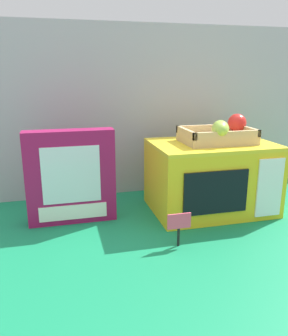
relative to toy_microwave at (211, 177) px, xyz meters
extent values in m
plane|color=#147A4C|center=(-0.17, 0.02, -0.12)|extent=(1.70, 1.70, 0.00)
cube|color=#A0A3A8|center=(-0.17, 0.27, 0.21)|extent=(1.61, 0.03, 0.67)
cube|color=yellow|center=(0.00, 0.00, -0.01)|extent=(0.42, 0.29, 0.24)
cube|color=yellow|center=(0.00, 0.00, 0.12)|extent=(0.42, 0.29, 0.01)
cube|color=black|center=(-0.05, -0.15, -0.01)|extent=(0.22, 0.01, 0.14)
cube|color=white|center=(0.14, -0.15, -0.01)|extent=(0.09, 0.01, 0.20)
cube|color=tan|center=(0.01, 0.00, 0.14)|extent=(0.24, 0.17, 0.03)
cube|color=tan|center=(0.01, -0.08, 0.16)|extent=(0.24, 0.01, 0.02)
cube|color=tan|center=(0.01, 0.08, 0.16)|extent=(0.24, 0.01, 0.02)
cube|color=tan|center=(-0.10, 0.00, 0.16)|extent=(0.01, 0.17, 0.02)
cube|color=tan|center=(0.13, 0.00, 0.16)|extent=(0.01, 0.17, 0.02)
sphere|color=red|center=(0.11, 0.04, 0.18)|extent=(0.07, 0.07, 0.07)
ellipsoid|color=#9EC647|center=(0.00, -0.05, 0.18)|extent=(0.09, 0.11, 0.06)
cube|color=#99144C|center=(-0.49, 0.02, 0.03)|extent=(0.29, 0.06, 0.31)
cube|color=silver|center=(-0.49, -0.01, 0.05)|extent=(0.18, 0.00, 0.19)
cube|color=white|center=(-0.49, -0.01, -0.08)|extent=(0.22, 0.00, 0.05)
cylinder|color=black|center=(-0.21, -0.24, -0.10)|extent=(0.01, 0.01, 0.06)
cube|color=#F44C6B|center=(-0.21, -0.24, -0.05)|extent=(0.07, 0.00, 0.05)
camera|label=1|loc=(-0.52, -1.08, 0.36)|focal=36.65mm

